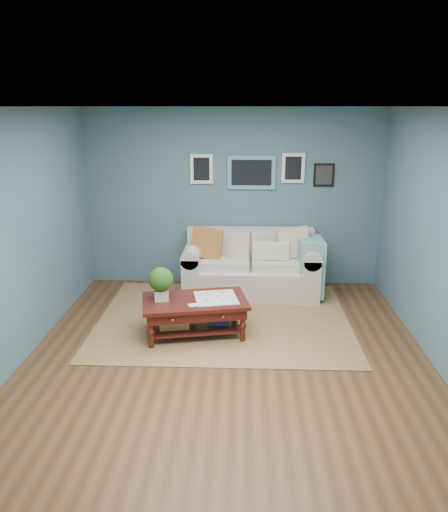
{
  "coord_description": "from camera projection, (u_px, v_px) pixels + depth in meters",
  "views": [
    {
      "loc": [
        0.17,
        -5.05,
        2.7
      ],
      "look_at": [
        -0.08,
        1.0,
        0.88
      ],
      "focal_mm": 35.0,
      "sensor_mm": 36.0,
      "label": 1
    }
  ],
  "objects": [
    {
      "name": "loveseat",
      "position": [
        256.0,
        266.0,
        7.42
      ],
      "size": [
        2.02,
        0.92,
        1.04
      ],
      "color": "beige",
      "rests_on": "ground"
    },
    {
      "name": "coffee_table",
      "position": [
        189.0,
        306.0,
        6.04
      ],
      "size": [
        1.37,
        0.96,
        0.87
      ],
      "rotation": [
        0.0,
        0.0,
        0.2
      ],
      "color": "#350A0B",
      "rests_on": "ground"
    },
    {
      "name": "area_rug",
      "position": [
        224.0,
        319.0,
        6.6
      ],
      "size": [
        3.27,
        2.61,
        0.01
      ],
      "primitive_type": "cube",
      "color": "brown",
      "rests_on": "ground"
    },
    {
      "name": "room_shell",
      "position": [
        229.0,
        238.0,
        5.28
      ],
      "size": [
        5.0,
        5.02,
        2.7
      ],
      "color": "brown",
      "rests_on": "ground"
    }
  ]
}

